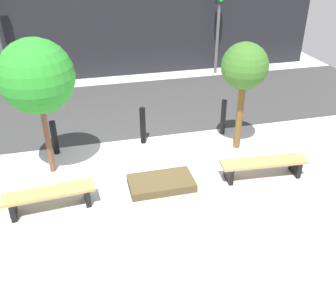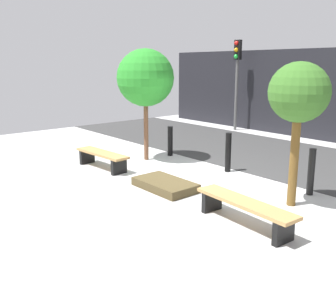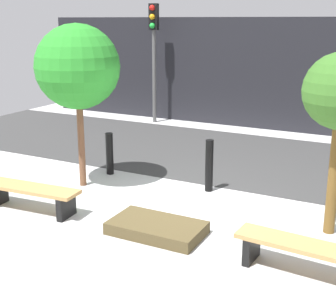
{
  "view_description": "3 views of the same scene",
  "coord_description": "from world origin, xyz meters",
  "px_view_note": "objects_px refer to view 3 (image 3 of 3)",
  "views": [
    {
      "loc": [
        -1.51,
        -7.43,
        4.88
      ],
      "look_at": [
        0.2,
        -0.65,
        0.96
      ],
      "focal_mm": 40.0,
      "sensor_mm": 36.0,
      "label": 1
    },
    {
      "loc": [
        6.03,
        -5.85,
        2.68
      ],
      "look_at": [
        0.13,
        -0.84,
        1.03
      ],
      "focal_mm": 40.0,
      "sensor_mm": 36.0,
      "label": 2
    },
    {
      "loc": [
        3.14,
        -6.58,
        3.17
      ],
      "look_at": [
        -0.19,
        -0.07,
        1.22
      ],
      "focal_mm": 50.0,
      "sensor_mm": 36.0,
      "label": 3
    }
  ],
  "objects_px": {
    "bench_left": "(30,193)",
    "bollard_center": "(334,185)",
    "planter_bed": "(157,228)",
    "bollard_far_left": "(110,154)",
    "tree_behind_left_bench": "(78,67)",
    "bench_right": "(312,254)",
    "bollard_left": "(209,166)",
    "traffic_light_west": "(154,42)"
  },
  "relations": [
    {
      "from": "bench_left",
      "to": "traffic_light_west",
      "type": "relative_size",
      "value": 0.5
    },
    {
      "from": "planter_bed",
      "to": "bench_right",
      "type": "bearing_deg",
      "value": -4.9
    },
    {
      "from": "bench_right",
      "to": "bollard_center",
      "type": "distance_m",
      "value": 2.29
    },
    {
      "from": "bench_left",
      "to": "planter_bed",
      "type": "relative_size",
      "value": 1.28
    },
    {
      "from": "bollard_center",
      "to": "bench_left",
      "type": "bearing_deg",
      "value": -153.54
    },
    {
      "from": "planter_bed",
      "to": "bollard_center",
      "type": "relative_size",
      "value": 1.44
    },
    {
      "from": "tree_behind_left_bench",
      "to": "traffic_light_west",
      "type": "relative_size",
      "value": 0.86
    },
    {
      "from": "traffic_light_west",
      "to": "bollard_left",
      "type": "bearing_deg",
      "value": -51.86
    },
    {
      "from": "bench_right",
      "to": "bollard_center",
      "type": "bearing_deg",
      "value": 96.27
    },
    {
      "from": "bench_left",
      "to": "tree_behind_left_bench",
      "type": "xyz_separation_m",
      "value": [
        0.0,
        1.45,
        1.99
      ]
    },
    {
      "from": "tree_behind_left_bench",
      "to": "bollard_far_left",
      "type": "height_order",
      "value": "tree_behind_left_bench"
    },
    {
      "from": "bench_left",
      "to": "planter_bed",
      "type": "distance_m",
      "value": 2.35
    },
    {
      "from": "bench_left",
      "to": "bench_right",
      "type": "height_order",
      "value": "bench_left"
    },
    {
      "from": "bollard_far_left",
      "to": "planter_bed",
      "type": "bearing_deg",
      "value": -42.75
    },
    {
      "from": "bench_left",
      "to": "bollard_far_left",
      "type": "height_order",
      "value": "bollard_far_left"
    },
    {
      "from": "bench_left",
      "to": "traffic_light_west",
      "type": "height_order",
      "value": "traffic_light_west"
    },
    {
      "from": "bench_left",
      "to": "bollard_center",
      "type": "xyz_separation_m",
      "value": [
        4.59,
        2.28,
        0.17
      ]
    },
    {
      "from": "bollard_center",
      "to": "traffic_light_west",
      "type": "distance_m",
      "value": 8.18
    },
    {
      "from": "tree_behind_left_bench",
      "to": "traffic_light_west",
      "type": "bearing_deg",
      "value": 105.19
    },
    {
      "from": "planter_bed",
      "to": "traffic_light_west",
      "type": "distance_m",
      "value": 8.43
    },
    {
      "from": "tree_behind_left_bench",
      "to": "bollard_left",
      "type": "height_order",
      "value": "tree_behind_left_bench"
    },
    {
      "from": "tree_behind_left_bench",
      "to": "bollard_far_left",
      "type": "distance_m",
      "value": 2.05
    },
    {
      "from": "traffic_light_west",
      "to": "tree_behind_left_bench",
      "type": "bearing_deg",
      "value": -74.81
    },
    {
      "from": "bench_left",
      "to": "bollard_left",
      "type": "height_order",
      "value": "bollard_left"
    },
    {
      "from": "bench_left",
      "to": "bollard_far_left",
      "type": "distance_m",
      "value": 2.29
    },
    {
      "from": "planter_bed",
      "to": "traffic_light_west",
      "type": "bearing_deg",
      "value": 118.97
    },
    {
      "from": "bench_left",
      "to": "bench_right",
      "type": "relative_size",
      "value": 0.92
    },
    {
      "from": "bench_left",
      "to": "bench_right",
      "type": "bearing_deg",
      "value": -4.3
    },
    {
      "from": "tree_behind_left_bench",
      "to": "planter_bed",
      "type": "bearing_deg",
      "value": -28.2
    },
    {
      "from": "bench_left",
      "to": "bench_right",
      "type": "xyz_separation_m",
      "value": [
        4.67,
        0.0,
        0.0
      ]
    },
    {
      "from": "bench_right",
      "to": "traffic_light_west",
      "type": "relative_size",
      "value": 0.55
    },
    {
      "from": "bollard_left",
      "to": "traffic_light_west",
      "type": "xyz_separation_m",
      "value": [
        -3.91,
        4.98,
        2.02
      ]
    },
    {
      "from": "bollard_far_left",
      "to": "traffic_light_west",
      "type": "relative_size",
      "value": 0.24
    },
    {
      "from": "planter_bed",
      "to": "bollard_left",
      "type": "bearing_deg",
      "value": 90.0
    },
    {
      "from": "planter_bed",
      "to": "bollard_far_left",
      "type": "xyz_separation_m",
      "value": [
        -2.25,
        2.08,
        0.35
      ]
    },
    {
      "from": "bench_left",
      "to": "tree_behind_left_bench",
      "type": "relative_size",
      "value": 0.59
    },
    {
      "from": "bench_right",
      "to": "bench_left",
      "type": "bearing_deg",
      "value": -175.7
    },
    {
      "from": "tree_behind_left_bench",
      "to": "bollard_left",
      "type": "relative_size",
      "value": 3.11
    },
    {
      "from": "bollard_far_left",
      "to": "bollard_center",
      "type": "height_order",
      "value": "bollard_center"
    },
    {
      "from": "bollard_left",
      "to": "traffic_light_west",
      "type": "distance_m",
      "value": 6.65
    },
    {
      "from": "tree_behind_left_bench",
      "to": "bollard_far_left",
      "type": "bearing_deg",
      "value": 84.58
    },
    {
      "from": "bench_left",
      "to": "bollard_center",
      "type": "height_order",
      "value": "bollard_center"
    }
  ]
}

